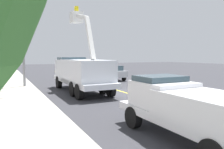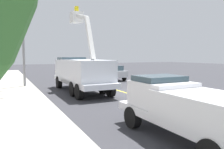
% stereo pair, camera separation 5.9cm
% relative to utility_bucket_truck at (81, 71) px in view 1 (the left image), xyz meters
% --- Properties ---
extents(ground, '(120.00, 120.00, 0.00)m').
position_rel_utility_bucket_truck_xyz_m(ground, '(-2.08, -2.83, -1.61)').
color(ground, '#38383D').
extents(sidewalk_far_side, '(60.08, 5.26, 0.12)m').
position_rel_utility_bucket_truck_xyz_m(sidewalk_far_side, '(-1.87, 4.81, -1.55)').
color(sidewalk_far_side, '#B2ADA3').
rests_on(sidewalk_far_side, ground).
extents(lane_centre_stripe, '(49.99, 1.54, 0.01)m').
position_rel_utility_bucket_truck_xyz_m(lane_centre_stripe, '(-2.08, -2.83, -1.61)').
color(lane_centre_stripe, yellow).
rests_on(lane_centre_stripe, ground).
extents(utility_bucket_truck, '(8.27, 2.77, 6.85)m').
position_rel_utility_bucket_truck_xyz_m(utility_bucket_truck, '(0.00, 0.00, 0.00)').
color(utility_bucket_truck, white).
rests_on(utility_bucket_truck, ground).
extents(service_pickup_truck, '(5.66, 2.31, 2.06)m').
position_rel_utility_bucket_truck_xyz_m(service_pickup_truck, '(-11.07, 0.31, -0.49)').
color(service_pickup_truck, white).
rests_on(service_pickup_truck, ground).
extents(passing_minivan, '(4.85, 2.06, 1.69)m').
position_rel_utility_bucket_truck_xyz_m(passing_minivan, '(6.51, -6.05, -0.64)').
color(passing_minivan, silver).
rests_on(passing_minivan, ground).
extents(traffic_cone_mid_front, '(0.40, 0.40, 0.75)m').
position_rel_utility_bucket_truck_xyz_m(traffic_cone_mid_front, '(3.75, -1.78, -1.24)').
color(traffic_cone_mid_front, black).
rests_on(traffic_cone_mid_front, ground).
extents(traffic_signal_mast, '(5.43, 0.65, 8.04)m').
position_rel_utility_bucket_truck_xyz_m(traffic_signal_mast, '(2.95, 3.66, 3.79)').
color(traffic_signal_mast, gray).
rests_on(traffic_signal_mast, ground).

